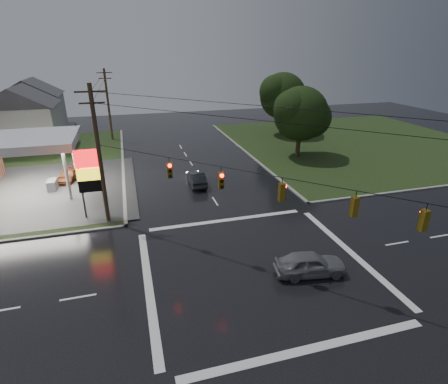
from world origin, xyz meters
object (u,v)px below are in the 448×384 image
object	(u,v)px
utility_pole_nw	(99,155)
car_pump	(69,175)
pylon_sign	(90,173)
tree_ne_far	(284,96)
house_far	(33,105)
house_near	(22,117)
tree_ne_near	(302,114)
utility_pole_n	(108,104)
car_north	(197,179)
car_crossing	(310,264)

from	to	relation	value
utility_pole_nw	car_pump	world-z (taller)	utility_pole_nw
pylon_sign	tree_ne_far	distance (m)	36.35
house_far	car_pump	world-z (taller)	house_far
house_near	tree_ne_far	bearing A→B (deg)	-3.01
pylon_sign	tree_ne_near	size ratio (longest dim) A/B	0.67
pylon_sign	house_near	world-z (taller)	house_near
pylon_sign	utility_pole_n	xyz separation A→B (m)	(1.00, 27.50, 1.46)
utility_pole_nw	car_pump	bearing A→B (deg)	110.69
utility_pole_nw	house_near	bearing A→B (deg)	113.37
utility_pole_nw	car_pump	distance (m)	12.99
tree_ne_near	car_north	distance (m)	16.98
utility_pole_nw	car_pump	xyz separation A→B (m)	(-4.22, 11.17, -5.11)
utility_pole_n	house_far	size ratio (longest dim) A/B	0.95
pylon_sign	house_far	distance (m)	39.21
tree_ne_near	tree_ne_far	world-z (taller)	tree_ne_far
house_near	car_pump	xyz separation A→B (m)	(7.23, -15.33, -3.80)
house_near	car_crossing	xyz separation A→B (m)	(23.90, -37.59, -3.65)
house_far	utility_pole_n	bearing A→B (deg)	-38.77
pylon_sign	car_pump	bearing A→B (deg)	107.56
house_far	car_north	bearing A→B (deg)	-56.90
pylon_sign	house_far	bearing A→B (deg)	106.98
house_near	car_crossing	size ratio (longest dim) A/B	2.48
tree_ne_far	car_north	size ratio (longest dim) A/B	2.26
utility_pole_nw	house_far	bearing A→B (deg)	107.92
house_far	tree_ne_far	xyz separation A→B (m)	(39.10, -14.01, 1.77)
tree_ne_far	car_north	xyz separation A→B (m)	(-17.95, -18.44, -5.47)
house_far	car_north	xyz separation A→B (m)	(21.15, -32.45, -3.69)
house_far	tree_ne_near	distance (m)	44.50
utility_pole_nw	car_north	bearing A→B (deg)	34.82
pylon_sign	tree_ne_far	world-z (taller)	tree_ne_far
pylon_sign	car_pump	world-z (taller)	pylon_sign
tree_ne_near	pylon_sign	bearing A→B (deg)	-154.99
tree_ne_near	car_crossing	size ratio (longest dim) A/B	2.01
pylon_sign	car_pump	xyz separation A→B (m)	(-3.22, 10.17, -3.40)
house_far	pylon_sign	bearing A→B (deg)	-73.02
utility_pole_n	tree_ne_far	world-z (taller)	utility_pole_n
pylon_sign	tree_ne_near	world-z (taller)	tree_ne_near
pylon_sign	car_north	distance (m)	11.42
utility_pole_nw	house_near	size ratio (longest dim) A/B	1.00
tree_ne_near	tree_ne_far	size ratio (longest dim) A/B	0.92
house_near	car_north	size ratio (longest dim) A/B	2.55
tree_ne_far	car_pump	xyz separation A→B (m)	(-30.87, -13.32, -5.57)
pylon_sign	utility_pole_n	size ratio (longest dim) A/B	0.57
pylon_sign	house_near	bearing A→B (deg)	112.28
pylon_sign	car_crossing	distance (m)	18.37
utility_pole_nw	car_north	distance (m)	11.72
house_near	tree_ne_near	size ratio (longest dim) A/B	1.23
tree_ne_far	car_crossing	xyz separation A→B (m)	(-14.20, -35.58, -5.42)
house_far	tree_ne_far	bearing A→B (deg)	-19.71
utility_pole_n	house_near	size ratio (longest dim) A/B	0.95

